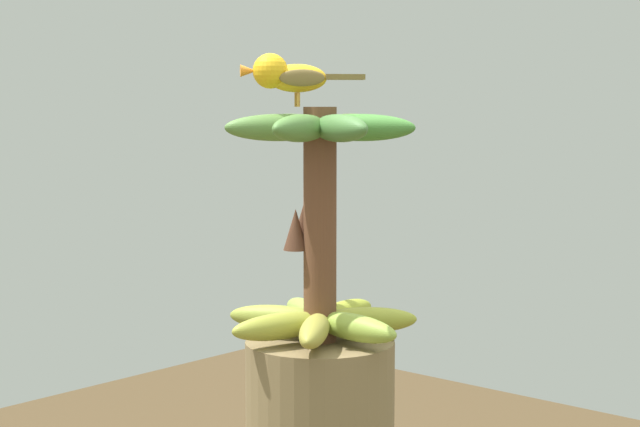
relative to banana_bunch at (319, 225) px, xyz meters
name	(u,v)px	position (x,y,z in m)	size (l,w,h in m)	color
banana_bunch	(319,225)	(0.00, 0.00, 0.00)	(0.29, 0.28, 0.34)	brown
perched_bird	(287,75)	(-0.03, 0.04, 0.22)	(0.15, 0.13, 0.08)	#C68933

